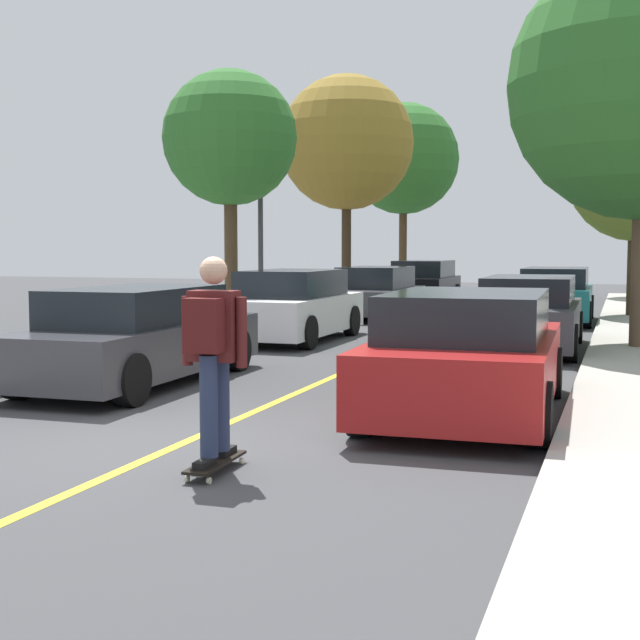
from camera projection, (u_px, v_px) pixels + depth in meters
The scene contains 17 objects.
ground at pixel (173, 448), 8.19m from camera, with size 80.00×80.00×0.00m, color #424244.
center_line at pixel (316, 385), 11.95m from camera, with size 0.12×39.20×0.01m, color gold.
parked_car_left_nearest at pixel (138, 337), 11.99m from camera, with size 1.90×4.60×1.34m.
parked_car_left_near at pixel (293, 306), 17.56m from camera, with size 1.86×4.17×1.43m.
parked_car_left_far at pixel (375, 293), 23.32m from camera, with size 1.90×4.29×1.37m.
parked_car_left_farthest at pixel (423, 283), 28.87m from camera, with size 1.98×4.05×1.46m.
parked_car_right_nearest at pixel (468, 355), 9.71m from camera, with size 2.08×4.37×1.40m.
parked_car_right_near at pixel (529, 314), 15.89m from camera, with size 1.88×4.40×1.36m.
parked_car_right_far at pixel (556, 295), 21.80m from camera, with size 1.87×4.20×1.39m.
street_tree_left_nearest at pixel (230, 139), 18.89m from camera, with size 2.94×2.94×5.60m.
street_tree_left_near at pixel (347, 143), 26.69m from camera, with size 4.13×4.13×7.03m.
street_tree_left_far at pixel (404, 159), 33.50m from camera, with size 4.28×4.28×7.31m.
street_tree_right_near at pixel (638, 173), 22.23m from camera, with size 3.55×3.55×5.45m.
street_tree_right_far at pixel (635, 167), 30.56m from camera, with size 4.03×4.03×6.62m.
streetlamp at pixel (260, 192), 20.22m from camera, with size 0.36×0.24×5.27m.
skateboard at pixel (215, 463), 7.27m from camera, with size 0.25×0.85×0.10m.
skateboarder at pixel (213, 346), 7.16m from camera, with size 0.58×0.70×1.71m.
Camera 1 is at (3.99, -7.14, 1.88)m, focal length 48.76 mm.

